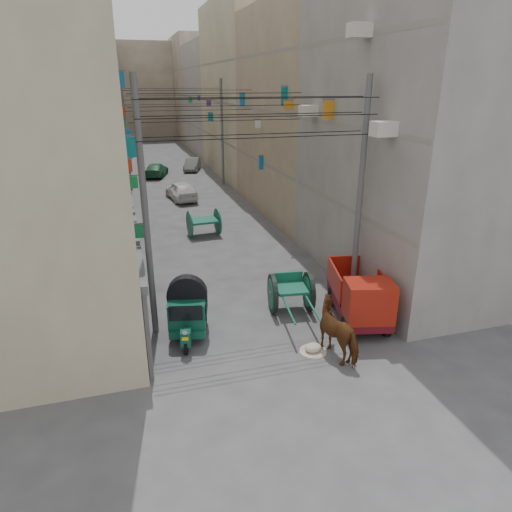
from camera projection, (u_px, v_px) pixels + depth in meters
name	position (u px, v px, depth m)	size (l,w,h in m)	color
ground	(332.00, 433.00, 10.75)	(140.00, 140.00, 0.00)	#424244
building_row_left	(65.00, 99.00, 36.92)	(8.00, 62.00, 14.00)	#C0B291
building_row_right	(254.00, 97.00, 41.13)	(8.00, 62.00, 14.00)	#999490
end_cap_building	(143.00, 91.00, 67.58)	(22.00, 10.00, 13.00)	#B9AB91
shutters_left	(136.00, 247.00, 18.48)	(0.18, 14.40, 2.88)	#4C4C51
signboards	(188.00, 155.00, 28.93)	(8.22, 40.52, 5.67)	#5A2077
ac_units	(346.00, 91.00, 15.92)	(0.70, 6.55, 3.35)	beige
utility_poles	(201.00, 156.00, 24.55)	(7.40, 22.20, 8.00)	#555558
overhead_cables	(208.00, 104.00, 21.24)	(7.40, 22.52, 1.12)	black
auto_rickshaw	(188.00, 309.00, 14.62)	(1.61, 2.32, 1.58)	black
tonga_cart	(291.00, 292.00, 16.24)	(1.65, 3.27, 1.42)	black
mini_truck	(362.00, 300.00, 15.22)	(2.29, 3.68, 1.92)	black
second_cart	(204.00, 222.00, 24.30)	(1.71, 1.53, 1.42)	#145B42
feed_sack	(313.00, 348.00, 13.95)	(0.52, 0.42, 0.26)	beige
horse	(340.00, 330.00, 13.57)	(0.89, 1.94, 1.64)	brown
distant_car_white	(181.00, 190.00, 31.80)	(1.57, 3.89, 1.33)	silver
distant_car_grey	(192.00, 164.00, 42.43)	(1.20, 3.44, 1.13)	slate
distant_car_green	(156.00, 170.00, 39.76)	(1.59, 3.90, 1.13)	#205F3A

